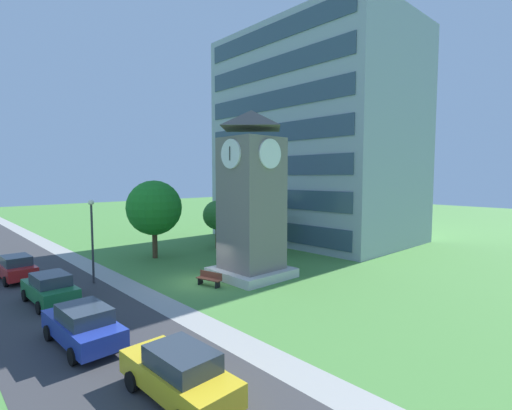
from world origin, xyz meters
TOP-DOWN VIEW (x-y plane):
  - ground_plane at (0.00, 0.00)m, footprint 160.00×160.00m
  - street_asphalt at (0.00, -8.34)m, footprint 120.00×7.20m
  - kerb_strip at (0.00, -3.94)m, footprint 120.00×1.60m
  - office_building at (-5.98, 19.58)m, footprint 20.29×13.97m
  - clock_tower at (1.24, 3.36)m, footprint 4.72×4.72m
  - park_bench at (1.05, -0.08)m, footprint 1.86×0.90m
  - street_lamp at (-4.57, -5.33)m, footprint 0.36×0.36m
  - tree_near_tower at (-3.84, 9.78)m, footprint 3.12×3.12m
  - tree_by_building at (-8.45, 7.68)m, footprint 2.81×2.81m
  - tree_streetside at (-8.73, 1.23)m, footprint 4.65×4.65m
  - parked_car_red at (-8.82, -8.91)m, footprint 4.26×2.05m
  - parked_car_green at (-2.20, -8.46)m, footprint 4.47×2.14m
  - parked_car_blue at (4.33, -8.82)m, footprint 4.76×2.16m
  - parked_car_yellow at (10.31, -7.87)m, footprint 4.64×2.04m

SIDE VIEW (x-z plane):
  - ground_plane at x=0.00m, z-range 0.00..0.00m
  - kerb_strip at x=0.00m, z-range 0.00..0.01m
  - street_asphalt at x=0.00m, z-range 0.00..0.01m
  - park_bench at x=1.05m, z-range 0.02..0.90m
  - parked_car_red at x=-8.82m, z-range 0.01..1.70m
  - parked_car_yellow at x=10.31m, z-range 0.02..1.71m
  - parked_car_green at x=-2.20m, z-range 0.02..1.71m
  - parked_car_blue at x=4.33m, z-range 0.02..1.71m
  - tree_near_tower at x=-3.84m, z-range 0.78..5.50m
  - tree_by_building at x=-8.45m, z-range 0.89..5.55m
  - street_lamp at x=-4.57m, z-range 0.69..6.18m
  - tree_streetside at x=-8.73m, z-range 0.98..7.63m
  - clock_tower at x=1.24m, z-range -0.57..10.88m
  - office_building at x=-5.98m, z-range 0.00..22.40m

